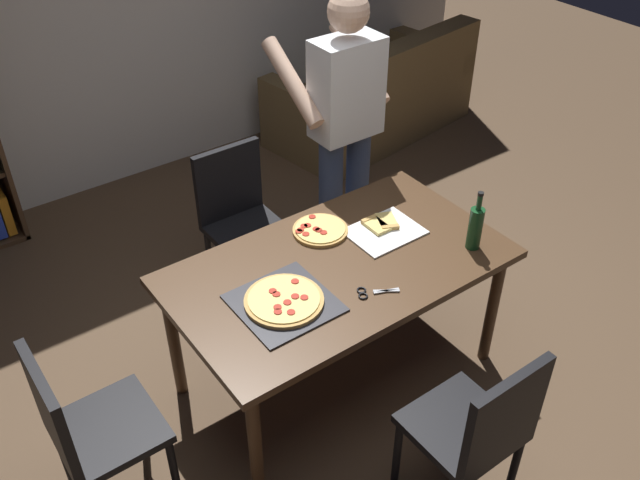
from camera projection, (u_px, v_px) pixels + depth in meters
ground_plane at (336, 372)px, 3.72m from camera, size 12.00×12.00×0.00m
dining_table at (338, 276)px, 3.32m from camera, size 1.61×0.92×0.75m
chair_near_camera at (479, 428)px, 2.80m from camera, size 0.42×0.42×0.90m
chair_far_side at (240, 213)px, 4.03m from camera, size 0.42×0.42×0.90m
chair_left_end at (85, 427)px, 2.81m from camera, size 0.42×0.42×0.90m
couch at (376, 99)px, 5.73m from camera, size 1.81×1.09×0.85m
person_serving_pizza at (344, 125)px, 3.87m from camera, size 0.55×0.54×1.75m
pepperoni_pizza_on_tray at (284, 301)px, 3.04m from camera, size 0.41×0.41×0.04m
pizza_slices_on_towel at (383, 229)px, 3.48m from camera, size 0.36×0.28×0.03m
wine_bottle at (475, 227)px, 3.31m from camera, size 0.07×0.07×0.32m
kitchen_scissors at (371, 292)px, 3.10m from camera, size 0.19×0.14×0.01m
second_pizza_plain at (320, 230)px, 3.47m from camera, size 0.28×0.28×0.03m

